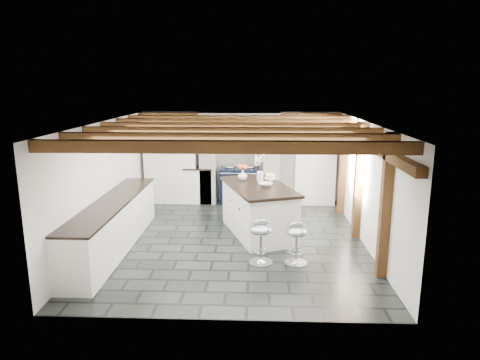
{
  "coord_description": "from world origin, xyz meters",
  "views": [
    {
      "loc": [
        0.43,
        -8.0,
        3.0
      ],
      "look_at": [
        0.1,
        0.4,
        1.1
      ],
      "focal_mm": 32.0,
      "sensor_mm": 36.0,
      "label": 1
    }
  ],
  "objects_px": {
    "kitchen_island": "(258,209)",
    "bar_stool_far": "(261,237)",
    "range_cooker": "(240,184)",
    "bar_stool_near": "(296,239)"
  },
  "relations": [
    {
      "from": "kitchen_island",
      "to": "range_cooker",
      "type": "bearing_deg",
      "value": 82.34
    },
    {
      "from": "kitchen_island",
      "to": "bar_stool_far",
      "type": "distance_m",
      "value": 1.49
    },
    {
      "from": "bar_stool_far",
      "to": "kitchen_island",
      "type": "bearing_deg",
      "value": 75.11
    },
    {
      "from": "kitchen_island",
      "to": "bar_stool_far",
      "type": "bearing_deg",
      "value": -107.51
    },
    {
      "from": "range_cooker",
      "to": "bar_stool_far",
      "type": "relative_size",
      "value": 1.31
    },
    {
      "from": "kitchen_island",
      "to": "bar_stool_far",
      "type": "relative_size",
      "value": 2.99
    },
    {
      "from": "range_cooker",
      "to": "bar_stool_near",
      "type": "distance_m",
      "value": 4.0
    },
    {
      "from": "range_cooker",
      "to": "bar_stool_far",
      "type": "height_order",
      "value": "range_cooker"
    },
    {
      "from": "bar_stool_near",
      "to": "range_cooker",
      "type": "bearing_deg",
      "value": 92.45
    },
    {
      "from": "bar_stool_near",
      "to": "bar_stool_far",
      "type": "distance_m",
      "value": 0.6
    }
  ]
}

